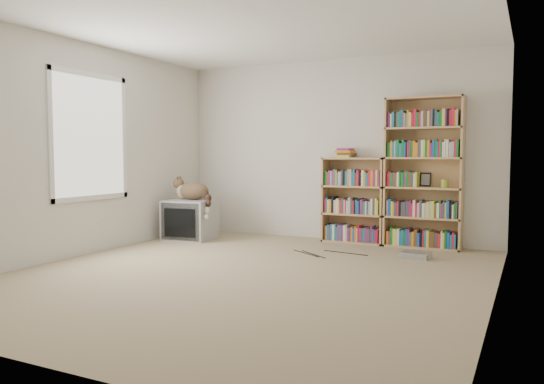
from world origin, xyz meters
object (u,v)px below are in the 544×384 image
at_px(crt_tv, 190,220).
at_px(cat, 195,193).
at_px(bookcase_short, 354,204).
at_px(dvd_player, 416,255).
at_px(bookcase_tall, 424,177).

xyz_separation_m(crt_tv, cat, (0.06, 0.03, 0.37)).
bearing_deg(bookcase_short, dvd_player, -38.15).
bearing_deg(cat, dvd_player, -14.34).
bearing_deg(bookcase_short, cat, -160.99).
distance_m(cat, bookcase_short, 2.21).
relative_size(cat, bookcase_tall, 0.38).
bearing_deg(bookcase_short, crt_tv, -160.70).
bearing_deg(crt_tv, bookcase_tall, 7.67).
height_order(cat, bookcase_short, bookcase_short).
xyz_separation_m(crt_tv, bookcase_tall, (3.06, 0.75, 0.63)).
relative_size(cat, dvd_player, 2.29).
xyz_separation_m(cat, dvd_player, (3.07, -0.05, -0.61)).
xyz_separation_m(bookcase_tall, bookcase_short, (-0.91, -0.00, -0.38)).
height_order(crt_tv, bookcase_tall, bookcase_tall).
bearing_deg(crt_tv, bookcase_short, 13.14).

